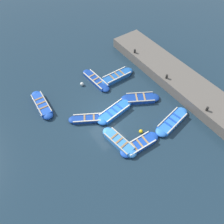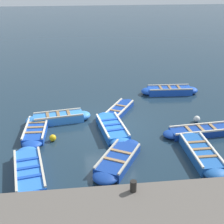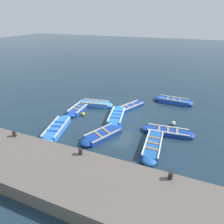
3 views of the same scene
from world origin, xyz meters
TOP-DOWN VIEW (x-y plane):
  - ground_plane at (0.00, 0.00)m, footprint 120.00×120.00m
  - boat_mid_row at (0.75, 0.04)m, footprint 3.61×1.40m
  - boat_bow_out at (-1.31, 0.63)m, footprint 3.22×2.29m
  - boat_far_corner at (-0.64, -2.49)m, footprint 1.24×3.31m
  - boat_centre at (3.87, -3.38)m, footprint 3.75×1.56m
  - boat_drifting at (3.37, 3.33)m, footprint 3.57×0.97m
  - boat_near_quay at (1.48, 4.06)m, footprint 1.05×3.66m
  - boat_inner_gap at (0.48, -3.48)m, footprint 3.30×1.04m
  - boat_stern_in at (-3.83, 4.14)m, footprint 1.04×3.54m
  - boat_broadside at (3.40, -0.04)m, footprint 3.37×2.50m
  - bollard_mid_north at (6.31, 0.00)m, footprint 0.20×0.20m
  - buoy_orange_near at (1.29, -2.68)m, footprint 0.31×0.31m
  - buoy_yellow_far at (0.19, 4.37)m, footprint 0.32×0.32m

SIDE VIEW (x-z plane):
  - ground_plane at x=0.00m, z-range 0.00..0.00m
  - boat_bow_out at x=-1.31m, z-range -0.03..0.32m
  - buoy_orange_near at x=1.29m, z-range 0.00..0.31m
  - boat_inner_gap at x=0.48m, z-range -0.03..0.34m
  - boat_near_quay at x=1.48m, z-range -0.03..0.34m
  - buoy_yellow_far at x=0.19m, z-range 0.00..0.32m
  - boat_broadside at x=3.40m, z-range -0.03..0.37m
  - boat_mid_row at x=0.75m, z-range -0.03..0.41m
  - boat_centre at x=3.87m, z-range -0.03..0.42m
  - boat_drifting at x=3.37m, z-range -0.03..0.42m
  - boat_stern_in at x=-3.83m, z-range -0.03..0.43m
  - boat_far_corner at x=-0.64m, z-range -0.03..0.44m
  - bollard_mid_north at x=6.31m, z-range 0.95..1.30m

